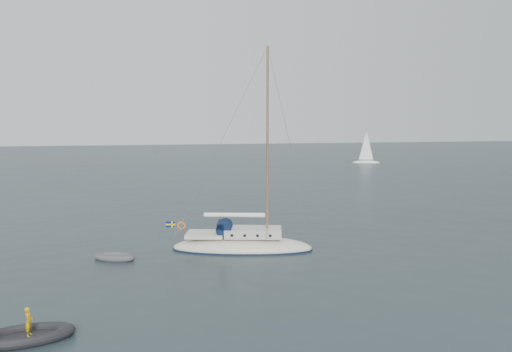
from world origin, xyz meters
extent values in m
plane|color=black|center=(0.00, 0.00, 0.00)|extent=(300.00, 300.00, 0.00)
ellipsoid|color=beige|center=(-0.64, 2.36, 0.15)|extent=(9.24, 2.87, 1.54)
cube|color=beige|center=(0.07, 2.36, 1.21)|extent=(3.70, 1.95, 0.56)
cube|color=beige|center=(-3.11, 2.36, 1.05)|extent=(2.46, 1.95, 0.26)
cylinder|color=#0C1A38|center=(-1.83, 2.36, 1.49)|extent=(0.99, 1.69, 0.99)
cube|color=#0C1A38|center=(-2.03, 2.36, 1.70)|extent=(0.46, 1.69, 0.41)
cylinder|color=brown|center=(1.00, 2.36, 7.08)|extent=(0.15, 0.15, 12.32)
cylinder|color=brown|center=(1.00, 2.36, 7.70)|extent=(0.05, 2.26, 0.05)
cylinder|color=brown|center=(-1.16, 2.36, 2.31)|extent=(4.31, 0.10, 0.10)
cylinder|color=white|center=(-1.16, 2.36, 2.36)|extent=(4.01, 0.29, 0.29)
cylinder|color=#929199|center=(-4.75, 2.36, 1.49)|extent=(0.04, 2.26, 0.04)
torus|color=orange|center=(-4.80, 2.97, 1.49)|extent=(0.55, 0.10, 0.55)
cylinder|color=brown|center=(-5.11, 2.36, 1.39)|extent=(0.03, 0.03, 0.92)
cube|color=navy|center=(-5.42, 2.36, 1.69)|extent=(0.62, 0.02, 0.39)
cube|color=#FFEE00|center=(-5.42, 2.36, 1.69)|extent=(0.64, 0.03, 0.09)
cube|color=#FFEE00|center=(-5.31, 2.36, 1.69)|extent=(0.09, 0.03, 0.41)
cylinder|color=black|center=(-1.26, 3.34, 1.21)|extent=(0.18, 0.06, 0.18)
cylinder|color=black|center=(-1.26, 1.37, 1.21)|extent=(0.18, 0.06, 0.18)
cylinder|color=black|center=(-0.44, 3.34, 1.21)|extent=(0.18, 0.06, 0.18)
cylinder|color=black|center=(-0.44, 1.37, 1.21)|extent=(0.18, 0.06, 0.18)
cylinder|color=black|center=(0.38, 3.34, 1.21)|extent=(0.18, 0.06, 0.18)
cylinder|color=black|center=(0.38, 1.37, 1.21)|extent=(0.18, 0.06, 0.18)
cylinder|color=black|center=(1.20, 3.34, 1.21)|extent=(0.18, 0.06, 0.18)
cylinder|color=black|center=(1.20, 1.37, 1.21)|extent=(0.18, 0.06, 0.18)
cube|color=#515157|center=(-8.80, 1.84, 0.11)|extent=(1.62, 0.67, 0.10)
cube|color=black|center=(-11.64, -9.20, 0.14)|extent=(2.38, 0.99, 0.12)
imported|color=gold|center=(-11.44, -9.20, 0.76)|extent=(0.37, 0.47, 1.15)
ellipsoid|color=white|center=(37.19, 63.79, 0.05)|extent=(5.41, 1.80, 0.90)
cylinder|color=#929199|center=(37.19, 63.79, 3.61)|extent=(0.09, 0.09, 6.31)
cone|color=white|center=(37.14, 63.79, 3.61)|extent=(2.89, 2.89, 5.86)
camera|label=1|loc=(-6.95, -29.35, 8.56)|focal=35.00mm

